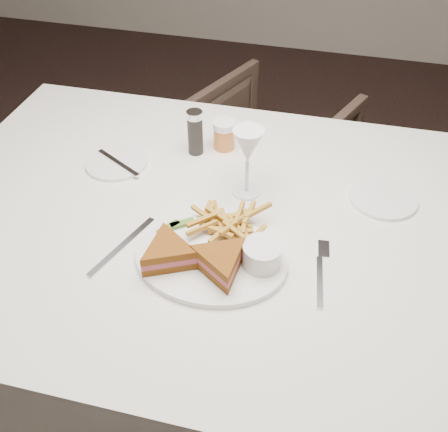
% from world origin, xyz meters
% --- Properties ---
extents(ground, '(5.00, 5.00, 0.00)m').
position_xyz_m(ground, '(0.00, 0.00, 0.00)').
color(ground, black).
rests_on(ground, ground).
extents(table, '(1.49, 1.01, 0.75)m').
position_xyz_m(table, '(0.29, -0.17, 0.38)').
color(table, silver).
rests_on(table, ground).
extents(chair_far, '(0.74, 0.72, 0.59)m').
position_xyz_m(chair_far, '(0.23, 0.78, 0.30)').
color(chair_far, '#49382D').
rests_on(chair_far, ground).
extents(table_setting, '(0.83, 0.60, 0.18)m').
position_xyz_m(table_setting, '(0.29, -0.22, 0.79)').
color(table_setting, white).
rests_on(table_setting, table).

